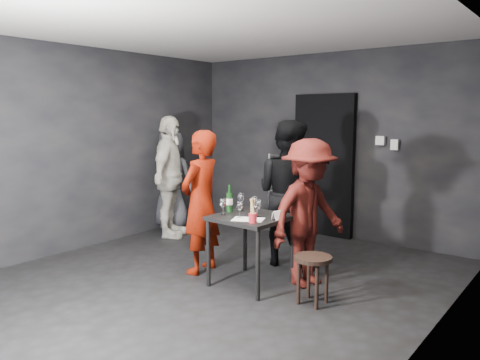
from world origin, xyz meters
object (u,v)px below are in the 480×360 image
Objects in this scene: stool at (313,265)px; man_maroon at (309,210)px; bystander_cream at (169,165)px; woman_black at (288,182)px; server_red at (201,196)px; breadstick_cup at (253,211)px; tasting_table at (251,225)px; hand_truck at (277,215)px; bystander_grey at (172,178)px; wine_bottle at (230,202)px.

man_maroon is (-0.29, 0.42, 0.43)m from stool.
woman_black is at bearing -120.23° from bystander_cream.
server_red is 0.94m from breadstick_cup.
tasting_table is at bearing 140.67° from man_maroon.
hand_truck is 0.59× the size of woman_black.
server_red reaches higher than man_maroon.
server_red is 1.10× the size of bystander_grey.
bystander_cream is at bearing 154.42° from breadstick_cup.
server_red is 0.83× the size of bystander_cream.
hand_truck is at bearing -47.79° from woman_black.
wine_bottle is at bearing -65.69° from hand_truck.
woman_black is at bearing 103.83° from breadstick_cup.
man_maroon reaches higher than stool.
hand_truck is at bearing 110.64° from wine_bottle.
bystander_grey is 6.27× the size of breadstick_cup.
man_maroon is at bearing -130.05° from bystander_cream.
woman_black reaches higher than tasting_table.
bystander_cream is at bearing 92.42° from man_maroon.
server_red is 5.95× the size of wine_bottle.
server_red is at bearing -179.23° from tasting_table.
man_maroon is 6.30× the size of breadstick_cup.
stool is 3.13m from bystander_cream.
bystander_grey is at bearing 86.64° from man_maroon.
bystander_cream is (-2.07, 0.04, 0.05)m from woman_black.
bystander_cream is at bearing -122.43° from hand_truck.
stool is 1.83× the size of breadstick_cup.
server_red reaches higher than stool.
man_maroon is (1.62, -1.87, 0.59)m from hand_truck.
woman_black is 1.25× the size of man_maroon.
bystander_cream is (-2.61, 0.51, 0.26)m from man_maroon.
man_maroon is at bearing 24.31° from wine_bottle.
server_red is at bearing 133.00° from bystander_grey.
woman_black is at bearing 158.42° from bystander_grey.
tasting_table is 0.42× the size of server_red.
tasting_table is 0.37× the size of woman_black.
server_red is 6.90× the size of breadstick_cup.
bystander_cream reaches higher than wine_bottle.
bystander_cream is 2.60m from breadstick_cup.
man_maroon is 3.10m from bystander_grey.
wine_bottle reaches higher than breadstick_cup.
breadstick_cup is (0.27, -1.08, -0.15)m from woman_black.
bystander_grey reaches higher than stool.
tasting_table is 0.46× the size of man_maroon.
hand_truck reaches higher than tasting_table.
man_maroon reaches higher than wine_bottle.
breadstick_cup is (1.34, -2.48, 0.65)m from hand_truck.
wine_bottle is (-0.30, 0.01, 0.21)m from tasting_table.
server_red is 0.88× the size of woman_black.
man_maroon is at bearing 65.56° from breadstick_cup.
woman_black is at bearing -48.90° from hand_truck.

